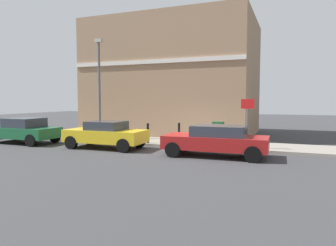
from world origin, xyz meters
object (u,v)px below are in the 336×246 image
Objects in this scene: car_red at (216,140)px; car_green at (23,130)px; car_yellow at (106,134)px; lamppost at (99,84)px; bollard_near_cabinet at (179,132)px; street_sign at (248,116)px; bollard_far_kerb at (148,132)px; utility_cabinet at (218,134)px.

car_red is 10.77m from car_green.
lamppost is at bearing -51.34° from car_yellow.
bollard_near_cabinet is 3.87m from street_sign.
car_yellow reaches higher than bollard_near_cabinet.
car_red is at bearing 148.14° from street_sign.
bollard_far_kerb is at bearing 124.00° from bollard_near_cabinet.
car_yellow reaches higher than utility_cabinet.
lamppost is (-0.02, 6.96, 2.62)m from utility_cabinet.
car_green is 3.87× the size of bollard_near_cabinet.
car_yellow reaches higher than bollard_far_kerb.
car_green is 1.75× the size of street_sign.
utility_cabinet is 1.11× the size of bollard_near_cabinet.
lamppost is (0.81, 3.47, 2.60)m from bollard_far_kerb.
bollard_near_cabinet is at bearing -140.77° from car_yellow.
car_green reaches higher than car_red.
car_yellow is at bearing -140.66° from lamppost.
car_yellow is 5.57m from utility_cabinet.
car_green is at bearing 103.38° from utility_cabinet.
car_yellow is 2.18m from bollard_far_kerb.
lamppost is at bearing -143.26° from car_green.
bollard_far_kerb is 4.41m from lamppost.
utility_cabinet is (2.49, 0.47, -0.02)m from car_red.
car_green reaches higher than car_yellow.
car_green is 4.87m from lamppost.
utility_cabinet is 1.98m from street_sign.
bollard_near_cabinet is (2.59, 2.59, 0.00)m from car_red.
lamppost is at bearing 76.86° from bollard_far_kerb.
car_red is 8.26m from lamppost.
lamppost is (-0.12, 4.85, 2.60)m from bollard_near_cabinet.
lamppost reaches higher than bollard_near_cabinet.
utility_cabinet is 0.20× the size of lamppost.
utility_cabinet is at bearing -80.92° from car_red.
car_red is at bearing -179.53° from car_green.
bollard_near_cabinet and bollard_far_kerb have the same top height.
utility_cabinet reaches higher than bollard_far_kerb.
street_sign reaches higher than bollard_far_kerb.
utility_cabinet is at bearing -89.84° from lamppost.
lamppost reaches higher than car_green.
bollard_near_cabinet is 0.45× the size of street_sign.
lamppost is (2.47, 7.44, 2.60)m from car_red.
bollard_near_cabinet is at bearing -162.03° from car_green.
car_green is at bearing 0.33° from car_yellow.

